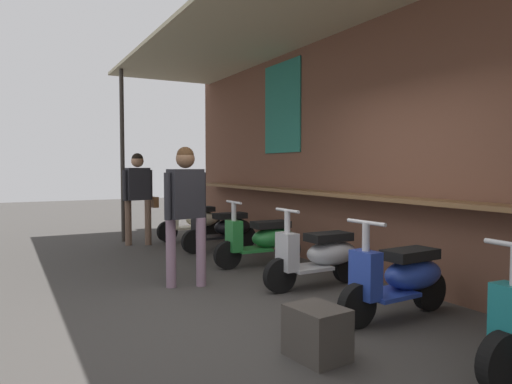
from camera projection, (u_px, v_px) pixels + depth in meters
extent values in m
plane|color=#383533|center=(271.00, 315.00, 4.67)|extent=(35.67, 35.67, 0.00)
cube|color=brown|center=(422.00, 145.00, 5.53)|extent=(12.74, 0.25, 3.42)
cube|color=brown|center=(401.00, 200.00, 5.42)|extent=(11.47, 0.36, 0.05)
cube|color=#236B5B|center=(282.00, 108.00, 7.99)|extent=(1.12, 0.02, 1.51)
cylinder|color=#332D28|center=(122.00, 155.00, 9.18)|extent=(0.08, 0.08, 3.36)
ellipsoid|color=beige|center=(202.00, 219.00, 9.60)|extent=(0.43, 0.72, 0.30)
cube|color=black|center=(200.00, 209.00, 9.57)|extent=(0.34, 0.57, 0.10)
cube|color=beige|center=(186.00, 228.00, 9.42)|extent=(0.41, 0.53, 0.04)
cube|color=beige|center=(172.00, 217.00, 9.25)|extent=(0.29, 0.18, 0.44)
cylinder|color=#B7B7BC|center=(172.00, 211.00, 9.25)|extent=(0.07, 0.07, 0.70)
cylinder|color=#B7B7BC|center=(172.00, 193.00, 9.23)|extent=(0.46, 0.07, 0.04)
cylinder|color=black|center=(167.00, 232.00, 9.21)|extent=(0.13, 0.41, 0.40)
cylinder|color=black|center=(213.00, 228.00, 9.75)|extent=(0.13, 0.41, 0.40)
ellipsoid|color=black|center=(233.00, 227.00, 8.34)|extent=(0.42, 0.72, 0.30)
cube|color=black|center=(230.00, 216.00, 8.30)|extent=(0.33, 0.56, 0.10)
cube|color=black|center=(215.00, 237.00, 8.16)|extent=(0.41, 0.52, 0.04)
cube|color=black|center=(199.00, 225.00, 8.00)|extent=(0.29, 0.17, 0.44)
cylinder|color=#B7B7BC|center=(199.00, 218.00, 7.99)|extent=(0.07, 0.07, 0.70)
cylinder|color=#B7B7BC|center=(198.00, 197.00, 7.97)|extent=(0.46, 0.06, 0.04)
cylinder|color=black|center=(193.00, 242.00, 7.96)|extent=(0.12, 0.40, 0.40)
cylinder|color=black|center=(245.00, 237.00, 8.48)|extent=(0.12, 0.40, 0.40)
ellipsoid|color=#237533|center=(274.00, 238.00, 7.08)|extent=(0.39, 0.70, 0.30)
cube|color=black|center=(271.00, 224.00, 7.04)|extent=(0.31, 0.55, 0.10)
cube|color=#237533|center=(253.00, 249.00, 6.92)|extent=(0.39, 0.50, 0.04)
cube|color=#237533|center=(234.00, 236.00, 6.77)|extent=(0.28, 0.16, 0.44)
cylinder|color=#B7B7BC|center=(234.00, 227.00, 6.77)|extent=(0.07, 0.07, 0.70)
cylinder|color=#B7B7BC|center=(234.00, 202.00, 6.75)|extent=(0.46, 0.04, 0.04)
cylinder|color=black|center=(228.00, 255.00, 6.74)|extent=(0.10, 0.40, 0.40)
cylinder|color=black|center=(288.00, 250.00, 7.20)|extent=(0.10, 0.40, 0.40)
ellipsoid|color=#B2B5BA|center=(332.00, 253.00, 5.83)|extent=(0.39, 0.71, 0.30)
cube|color=black|center=(329.00, 237.00, 5.79)|extent=(0.31, 0.56, 0.10)
cube|color=#B2B5BA|center=(308.00, 268.00, 5.66)|extent=(0.39, 0.51, 0.04)
cube|color=#B2B5BA|center=(287.00, 252.00, 5.51)|extent=(0.28, 0.17, 0.44)
cylinder|color=#B7B7BC|center=(287.00, 241.00, 5.50)|extent=(0.07, 0.07, 0.70)
cylinder|color=#B7B7BC|center=(287.00, 210.00, 5.48)|extent=(0.46, 0.05, 0.04)
cylinder|color=black|center=(280.00, 276.00, 5.47)|extent=(0.11, 0.40, 0.40)
cylinder|color=black|center=(347.00, 267.00, 5.96)|extent=(0.11, 0.40, 0.40)
ellipsoid|color=#233D9E|center=(413.00, 274.00, 4.67)|extent=(0.43, 0.73, 0.30)
cube|color=black|center=(410.00, 254.00, 4.63)|extent=(0.34, 0.57, 0.10)
cube|color=#233D9E|center=(388.00, 294.00, 4.49)|extent=(0.42, 0.53, 0.04)
cube|color=#233D9E|center=(365.00, 275.00, 4.32)|extent=(0.29, 0.18, 0.44)
cylinder|color=#B7B7BC|center=(366.00, 261.00, 4.31)|extent=(0.07, 0.07, 0.70)
cylinder|color=#B7B7BC|center=(366.00, 222.00, 4.30)|extent=(0.46, 0.07, 0.04)
cylinder|color=black|center=(357.00, 306.00, 4.28)|extent=(0.13, 0.41, 0.40)
cylinder|color=black|center=(429.00, 291.00, 4.81)|extent=(0.13, 0.41, 0.40)
cylinder|color=black|center=(503.00, 363.00, 3.03)|extent=(0.12, 0.40, 0.40)
cylinder|color=brown|center=(128.00, 223.00, 8.80)|extent=(0.12, 0.12, 0.84)
cylinder|color=brown|center=(148.00, 222.00, 8.85)|extent=(0.12, 0.12, 0.84)
cube|color=#232328|center=(138.00, 184.00, 8.79)|extent=(0.27, 0.45, 0.60)
sphere|color=#A37556|center=(137.00, 161.00, 8.76)|extent=(0.23, 0.23, 0.23)
sphere|color=black|center=(137.00, 159.00, 8.76)|extent=(0.21, 0.21, 0.21)
cylinder|color=#232328|center=(125.00, 185.00, 8.64)|extent=(0.08, 0.08, 0.56)
cylinder|color=#232328|center=(150.00, 185.00, 8.94)|extent=(0.08, 0.08, 0.56)
cube|color=brown|center=(153.00, 202.00, 9.01)|extent=(0.27, 0.14, 0.20)
cylinder|color=gray|center=(171.00, 253.00, 5.72)|extent=(0.12, 0.12, 0.83)
cylinder|color=gray|center=(201.00, 252.00, 5.79)|extent=(0.12, 0.12, 0.83)
cube|color=#232328|center=(186.00, 194.00, 5.72)|extent=(0.29, 0.45, 0.59)
sphere|color=brown|center=(185.00, 159.00, 5.69)|extent=(0.23, 0.23, 0.23)
sphere|color=#472D19|center=(185.00, 155.00, 5.69)|extent=(0.21, 0.21, 0.21)
cylinder|color=#232328|center=(167.00, 196.00, 5.55)|extent=(0.08, 0.08, 0.56)
cylinder|color=#232328|center=(203.00, 195.00, 5.88)|extent=(0.08, 0.08, 0.56)
cube|color=#3D3833|center=(317.00, 332.00, 3.61)|extent=(0.48, 0.40, 0.39)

